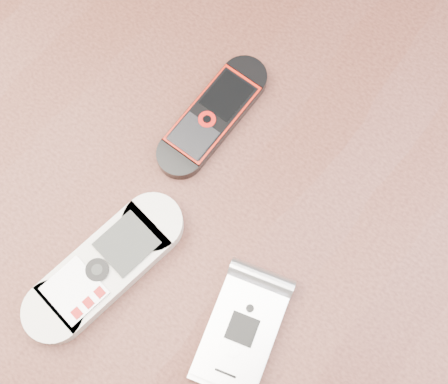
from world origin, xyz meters
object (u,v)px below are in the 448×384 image
Objects in this scene: nokia_white at (105,267)px; motorola_razr at (241,333)px; table at (220,222)px; nokia_black_red at (213,116)px.

nokia_white reaches higher than motorola_razr.
nokia_white is 0.13m from motorola_razr.
nokia_black_red is (-0.05, 0.05, 0.11)m from table.
motorola_razr is at bearing -44.93° from table.
nokia_black_red is at bearing 118.45° from motorola_razr.
nokia_black_red reaches higher than table.
table is 0.13m from nokia_black_red.
nokia_black_red is at bearing 103.31° from nokia_white.
motorola_razr reaches higher than nokia_black_red.
motorola_razr is (0.09, -0.09, 0.11)m from table.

